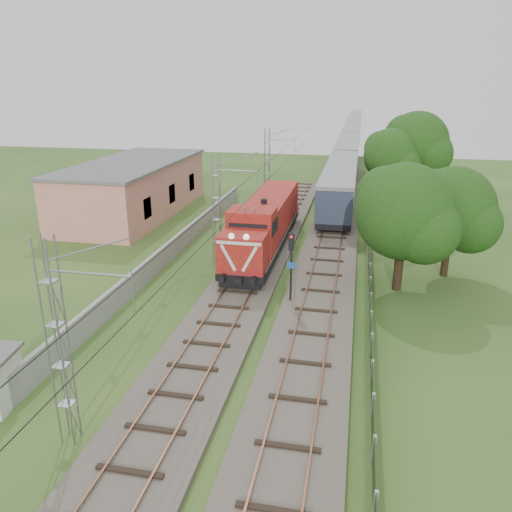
# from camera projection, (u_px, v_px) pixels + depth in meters

# --- Properties ---
(ground) EXTENTS (140.00, 140.00, 0.00)m
(ground) POSITION_uv_depth(u_px,v_px,m) (210.00, 344.00, 25.47)
(ground) COLOR #274C1C
(ground) RESTS_ON ground
(track_main) EXTENTS (4.20, 70.00, 0.45)m
(track_main) POSITION_uv_depth(u_px,v_px,m) (242.00, 288.00, 31.87)
(track_main) COLOR #6B6054
(track_main) RESTS_ON ground
(track_side) EXTENTS (4.20, 80.00, 0.45)m
(track_side) POSITION_uv_depth(u_px,v_px,m) (333.00, 234.00, 42.93)
(track_side) COLOR #6B6054
(track_side) RESTS_ON ground
(catenary) EXTENTS (3.31, 70.00, 8.00)m
(catenary) POSITION_uv_depth(u_px,v_px,m) (217.00, 208.00, 35.77)
(catenary) COLOR gray
(catenary) RESTS_ON ground
(boundary_wall) EXTENTS (0.25, 40.00, 1.50)m
(boundary_wall) POSITION_uv_depth(u_px,v_px,m) (173.00, 248.00, 37.54)
(boundary_wall) COLOR #9E9E99
(boundary_wall) RESTS_ON ground
(station_building) EXTENTS (8.40, 20.40, 5.22)m
(station_building) POSITION_uv_depth(u_px,v_px,m) (134.00, 188.00, 49.62)
(station_building) COLOR tan
(station_building) RESTS_ON ground
(fence) EXTENTS (0.12, 32.00, 1.20)m
(fence) POSITION_uv_depth(u_px,v_px,m) (371.00, 321.00, 26.51)
(fence) COLOR black
(fence) RESTS_ON ground
(locomotive) EXTENTS (3.09, 17.64, 4.48)m
(locomotive) POSITION_uv_depth(u_px,v_px,m) (265.00, 223.00, 38.53)
(locomotive) COLOR black
(locomotive) RESTS_ON ground
(coach_rake) EXTENTS (3.23, 120.73, 3.73)m
(coach_rake) POSITION_uv_depth(u_px,v_px,m) (352.00, 135.00, 97.40)
(coach_rake) COLOR black
(coach_rake) RESTS_ON ground
(signal_post) EXTENTS (0.50, 0.39, 4.55)m
(signal_post) POSITION_uv_depth(u_px,v_px,m) (291.00, 256.00, 28.80)
(signal_post) COLOR black
(signal_post) RESTS_ON ground
(tree_a) EXTENTS (6.27, 5.97, 8.13)m
(tree_a) POSITION_uv_depth(u_px,v_px,m) (405.00, 213.00, 30.40)
(tree_a) COLOR #322114
(tree_a) RESTS_ON ground
(tree_b) EXTENTS (5.79, 5.52, 7.51)m
(tree_b) POSITION_uv_depth(u_px,v_px,m) (453.00, 209.00, 32.80)
(tree_b) COLOR #322114
(tree_b) RESTS_ON ground
(tree_c) EXTENTS (6.10, 5.81, 7.91)m
(tree_c) POSITION_uv_depth(u_px,v_px,m) (391.00, 156.00, 54.26)
(tree_c) COLOR #322114
(tree_c) RESTS_ON ground
(tree_d) EXTENTS (7.41, 7.05, 9.60)m
(tree_d) POSITION_uv_depth(u_px,v_px,m) (417.00, 144.00, 55.69)
(tree_d) COLOR #322114
(tree_d) RESTS_ON ground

